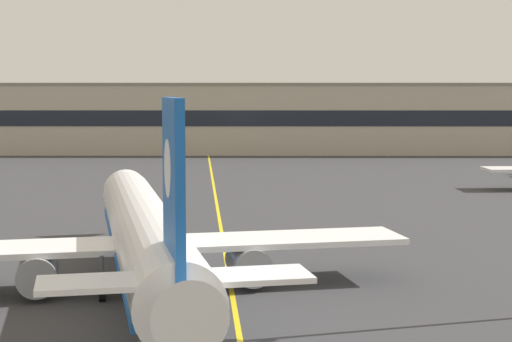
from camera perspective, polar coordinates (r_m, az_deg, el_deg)
The scene contains 3 objects.
taxiway_centreline at distance 65.82m, azimuth -2.21°, elevation -4.90°, with size 0.30×180.00×0.01m, color yellow.
airliner_foreground at distance 50.43m, azimuth -7.51°, elevation -4.30°, with size 32.29×41.15×11.65m.
terminal_building at distance 155.65m, azimuth -2.56°, elevation 3.59°, with size 168.18×12.40×12.93m.
Camera 1 is at (2.89, -34.64, 12.04)m, focal length 59.22 mm.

